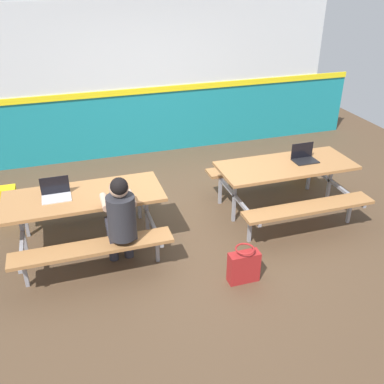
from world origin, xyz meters
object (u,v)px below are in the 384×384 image
(backpack_dark, at_px, (303,163))
(laptop_silver, at_px, (56,194))
(laptop_dark, at_px, (304,157))
(satchel_spare, at_px, (7,202))
(picnic_table_right, at_px, (285,175))
(picnic_table_left, at_px, (85,207))
(tote_bag_bright, at_px, (244,266))
(student_nearer, at_px, (121,217))

(backpack_dark, bearing_deg, laptop_silver, -165.60)
(laptop_silver, relative_size, backpack_dark, 0.73)
(laptop_dark, height_order, backpack_dark, laptop_dark)
(satchel_spare, bearing_deg, picnic_table_right, -16.10)
(picnic_table_left, height_order, laptop_silver, laptop_silver)
(tote_bag_bright, bearing_deg, laptop_dark, 41.55)
(laptop_silver, bearing_deg, tote_bag_bright, -32.39)
(laptop_dark, relative_size, tote_bag_bright, 0.75)
(student_nearer, distance_m, tote_bag_bright, 1.43)
(backpack_dark, bearing_deg, satchel_spare, 178.98)
(student_nearer, relative_size, backpack_dark, 2.74)
(laptop_dark, xyz_separation_m, satchel_spare, (-3.90, 1.01, -0.57))
(backpack_dark, height_order, tote_bag_bright, backpack_dark)
(satchel_spare, bearing_deg, laptop_dark, -14.46)
(laptop_dark, relative_size, backpack_dark, 0.73)
(picnic_table_left, xyz_separation_m, satchel_spare, (-0.99, 1.10, -0.36))
(picnic_table_right, height_order, tote_bag_bright, picnic_table_right)
(picnic_table_left, xyz_separation_m, laptop_dark, (2.92, 0.09, 0.21))
(picnic_table_left, bearing_deg, laptop_silver, 173.08)
(picnic_table_left, bearing_deg, laptop_dark, 1.81)
(picnic_table_left, relative_size, student_nearer, 1.50)
(picnic_table_right, distance_m, student_nearer, 2.38)
(picnic_table_right, xyz_separation_m, laptop_dark, (0.28, 0.04, 0.21))
(tote_bag_bright, distance_m, satchel_spare, 3.37)
(student_nearer, distance_m, satchel_spare, 2.17)
(student_nearer, bearing_deg, backpack_dark, 26.23)
(tote_bag_bright, bearing_deg, backpack_dark, 47.18)
(laptop_dark, bearing_deg, laptop_silver, -179.00)
(backpack_dark, bearing_deg, tote_bag_bright, -132.82)
(picnic_table_right, bearing_deg, satchel_spare, 163.90)
(tote_bag_bright, bearing_deg, picnic_table_left, 143.74)
(picnic_table_right, distance_m, laptop_dark, 0.36)
(backpack_dark, height_order, satchel_spare, same)
(tote_bag_bright, bearing_deg, student_nearer, 154.53)
(picnic_table_right, relative_size, student_nearer, 1.50)
(laptop_dark, bearing_deg, picnic_table_right, -172.19)
(picnic_table_left, relative_size, satchel_spare, 4.12)
(backpack_dark, bearing_deg, picnic_table_left, -163.90)
(picnic_table_right, height_order, student_nearer, student_nearer)
(backpack_dark, distance_m, satchel_spare, 4.52)
(picnic_table_right, bearing_deg, laptop_dark, 7.81)
(picnic_table_left, relative_size, laptop_dark, 5.64)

